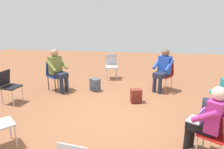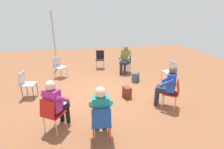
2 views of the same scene
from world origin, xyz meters
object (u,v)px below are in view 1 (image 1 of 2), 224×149
(person_with_laptop, at_px, (208,118))
(backpack_near_laptop_user, at_px, (95,85))
(person_in_blue, at_px, (163,68))
(backpack_by_empty_chair, at_px, (136,97))
(chair_northeast, at_px, (165,73))
(person_in_teal, at_px, (222,96))
(chair_northwest, at_px, (54,74))
(chair_north, at_px, (111,64))
(chair_west, at_px, (9,84))
(person_in_olive, at_px, (57,68))
(chair_southeast, at_px, (218,133))

(person_with_laptop, height_order, backpack_near_laptop_user, person_with_laptop)
(person_in_blue, xyz_separation_m, backpack_by_empty_chair, (-0.74, -0.96, -0.54))
(chair_northeast, relative_size, person_in_teal, 0.69)
(chair_northwest, height_order, person_in_blue, person_in_blue)
(chair_north, xyz_separation_m, person_in_blue, (1.63, -1.00, 0.20))
(chair_west, relative_size, backpack_by_empty_chair, 2.36)
(chair_north, height_order, person_with_laptop, person_with_laptop)
(chair_west, xyz_separation_m, person_in_teal, (4.90, -0.65, 0.20))
(person_in_olive, bearing_deg, backpack_by_empty_chair, 108.94)
(person_in_olive, height_order, person_in_teal, same)
(person_in_teal, distance_m, backpack_near_laptop_user, 3.44)
(chair_southeast, relative_size, chair_northwest, 1.00)
(chair_north, relative_size, person_with_laptop, 0.69)
(chair_northwest, bearing_deg, chair_north, 163.04)
(person_in_blue, bearing_deg, person_in_olive, 43.47)
(chair_southeast, bearing_deg, chair_west, 103.33)
(chair_southeast, distance_m, chair_northeast, 3.24)
(person_in_olive, relative_size, backpack_by_empty_chair, 3.44)
(person_in_blue, bearing_deg, backpack_near_laptop_user, 43.25)
(chair_northeast, relative_size, backpack_by_empty_chair, 2.36)
(chair_southeast, distance_m, backpack_by_empty_chair, 2.51)
(backpack_near_laptop_user, bearing_deg, chair_west, -150.76)
(chair_west, relative_size, chair_northeast, 1.00)
(backpack_near_laptop_user, xyz_separation_m, backpack_by_empty_chair, (1.22, -0.70, 0.00))
(chair_northwest, height_order, backpack_near_laptop_user, chair_northwest)
(chair_southeast, relative_size, chair_west, 1.00)
(person_in_teal, bearing_deg, backpack_near_laptop_user, 63.73)
(chair_west, bearing_deg, backpack_by_empty_chair, 108.65)
(person_in_blue, bearing_deg, chair_southeast, 136.17)
(chair_southeast, xyz_separation_m, chair_west, (-4.53, 1.70, 0.00))
(chair_west, height_order, person_in_olive, person_in_olive)
(chair_northeast, height_order, person_in_olive, person_in_olive)
(person_in_blue, relative_size, backpack_near_laptop_user, 3.44)
(person_in_teal, bearing_deg, person_in_olive, 72.91)
(person_in_olive, bearing_deg, backpack_near_laptop_user, 130.55)
(chair_north, distance_m, person_in_olive, 1.99)
(chair_southeast, distance_m, person_in_olive, 4.48)
(chair_west, bearing_deg, chair_north, 146.75)
(backpack_near_laptop_user, bearing_deg, chair_northwest, -177.14)
(person_in_teal, bearing_deg, chair_northeast, 26.34)
(person_in_olive, distance_m, person_in_teal, 4.28)
(chair_north, relative_size, chair_northwest, 1.00)
(chair_northeast, height_order, person_in_teal, person_in_teal)
(person_in_teal, distance_m, backpack_by_empty_chair, 2.06)
(person_with_laptop, xyz_separation_m, person_in_blue, (-0.42, 2.98, 0.00))
(chair_northwest, xyz_separation_m, person_in_teal, (4.10, -1.71, 0.20))
(person_in_teal, height_order, backpack_near_laptop_user, person_in_teal)
(chair_west, height_order, chair_north, same)
(chair_west, height_order, person_in_blue, person_in_blue)
(backpack_near_laptop_user, bearing_deg, backpack_by_empty_chair, -29.92)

